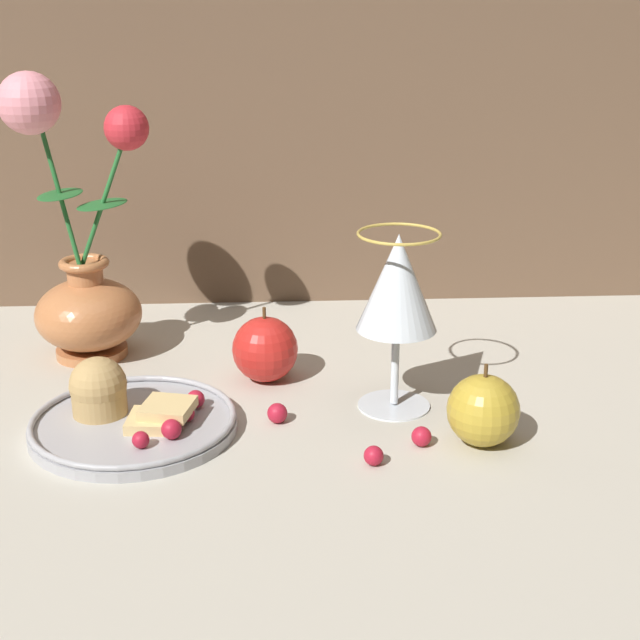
# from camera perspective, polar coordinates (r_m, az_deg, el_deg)

# --- Properties ---
(ground_plane) EXTENTS (2.40, 2.40, 0.00)m
(ground_plane) POSITION_cam_1_polar(r_m,az_deg,el_deg) (0.90, -5.58, -5.40)
(ground_plane) COLOR #B7B2A3
(ground_plane) RESTS_ON ground
(vase) EXTENTS (0.15, 0.12, 0.32)m
(vase) POSITION_cam_1_polar(r_m,az_deg,el_deg) (1.01, -14.99, 3.10)
(vase) COLOR #B77042
(vase) RESTS_ON ground_plane
(plate_with_pastries) EXTENTS (0.19, 0.19, 0.07)m
(plate_with_pastries) POSITION_cam_1_polar(r_m,az_deg,el_deg) (0.86, -12.28, -5.88)
(plate_with_pastries) COLOR #A3A3A8
(plate_with_pastries) RESTS_ON ground_plane
(wine_glass) EXTENTS (0.08, 0.08, 0.18)m
(wine_glass) POSITION_cam_1_polar(r_m,az_deg,el_deg) (0.85, 4.98, 1.96)
(wine_glass) COLOR silver
(wine_glass) RESTS_ON ground_plane
(apple_beside_vase) EXTENTS (0.07, 0.07, 0.08)m
(apple_beside_vase) POSITION_cam_1_polar(r_m,az_deg,el_deg) (0.94, -3.54, -1.88)
(apple_beside_vase) COLOR red
(apple_beside_vase) RESTS_ON ground_plane
(apple_near_glass) EXTENTS (0.07, 0.07, 0.08)m
(apple_near_glass) POSITION_cam_1_polar(r_m,az_deg,el_deg) (0.82, 10.40, -5.71)
(apple_near_glass) COLOR #B2932D
(apple_near_glass) RESTS_ON ground_plane
(berry_near_plate) EXTENTS (0.02, 0.02, 0.02)m
(berry_near_plate) POSITION_cam_1_polar(r_m,az_deg,el_deg) (0.79, 3.45, -8.66)
(berry_near_plate) COLOR #AD192D
(berry_near_plate) RESTS_ON ground_plane
(berry_front_center) EXTENTS (0.02, 0.02, 0.02)m
(berry_front_center) POSITION_cam_1_polar(r_m,az_deg,el_deg) (0.86, -2.75, -5.98)
(berry_front_center) COLOR #AD192D
(berry_front_center) RESTS_ON ground_plane
(berry_by_glass_stem) EXTENTS (0.02, 0.02, 0.02)m
(berry_by_glass_stem) POSITION_cam_1_polar(r_m,az_deg,el_deg) (0.82, 6.51, -7.42)
(berry_by_glass_stem) COLOR #AD192D
(berry_by_glass_stem) RESTS_ON ground_plane
(berry_under_candlestick) EXTENTS (0.02, 0.02, 0.02)m
(berry_under_candlestick) POSITION_cam_1_polar(r_m,az_deg,el_deg) (0.88, 11.41, -5.79)
(berry_under_candlestick) COLOR #AD192D
(berry_under_candlestick) RESTS_ON ground_plane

